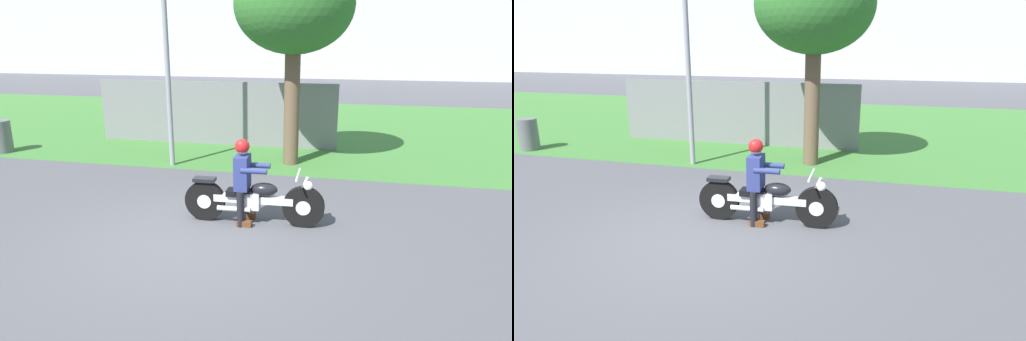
# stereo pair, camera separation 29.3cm
# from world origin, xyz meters

# --- Properties ---
(ground) EXTENTS (120.00, 120.00, 0.00)m
(ground) POSITION_xyz_m (0.00, 0.00, 0.00)
(ground) COLOR #4C4C51
(grass_verge) EXTENTS (60.00, 12.00, 0.01)m
(grass_verge) POSITION_xyz_m (0.00, 9.58, 0.00)
(grass_verge) COLOR #3D7533
(grass_verge) RESTS_ON ground
(motorcycle_lead) EXTENTS (2.33, 0.66, 0.90)m
(motorcycle_lead) POSITION_xyz_m (0.76, 0.84, 0.41)
(motorcycle_lead) COLOR black
(motorcycle_lead) RESTS_ON ground
(rider_lead) EXTENTS (0.56, 0.48, 1.42)m
(rider_lead) POSITION_xyz_m (0.59, 0.84, 0.83)
(rider_lead) COLOR black
(rider_lead) RESTS_ON ground
(tree_roadside) EXTENTS (2.71, 2.71, 4.76)m
(tree_roadside) POSITION_xyz_m (0.82, 4.64, 3.63)
(tree_roadside) COLOR brown
(tree_roadside) RESTS_ON ground
(trash_can) EXTENTS (0.52, 0.52, 0.86)m
(trash_can) POSITION_xyz_m (-6.93, 4.10, 0.43)
(trash_can) COLOR #595E5B
(trash_can) RESTS_ON ground
(fence_segment) EXTENTS (7.00, 0.06, 1.80)m
(fence_segment) POSITION_xyz_m (-1.65, 6.28, 0.90)
(fence_segment) COLOR slate
(fence_segment) RESTS_ON ground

